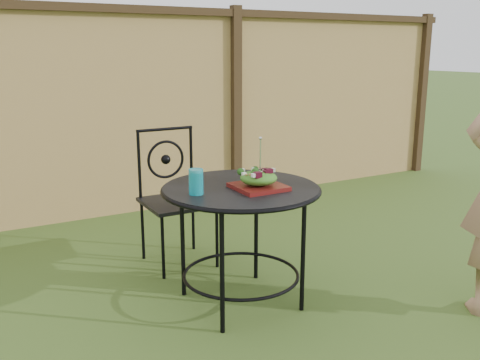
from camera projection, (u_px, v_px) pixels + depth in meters
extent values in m
plane|color=#2C4A17|center=(219.00, 314.00, 3.10)|extent=(60.00, 60.00, 0.00)
cube|color=tan|center=(105.00, 118.00, 4.75)|extent=(8.00, 0.05, 1.80)
cube|color=black|center=(100.00, 8.00, 4.49)|extent=(8.00, 0.07, 0.07)
cube|color=black|center=(236.00, 105.00, 5.31)|extent=(0.09, 0.09, 1.90)
cube|color=black|center=(421.00, 95.00, 6.55)|extent=(0.09, 0.09, 1.90)
cylinder|color=black|center=(241.00, 188.00, 3.07)|extent=(0.90, 0.90, 0.02)
torus|color=black|center=(241.00, 189.00, 3.08)|extent=(0.92, 0.92, 0.02)
torus|color=black|center=(241.00, 274.00, 3.20)|extent=(0.70, 0.70, 0.02)
cylinder|color=black|center=(256.00, 228.00, 3.51)|extent=(0.03, 0.03, 0.71)
cylinder|color=black|center=(183.00, 241.00, 3.26)|extent=(0.03, 0.03, 0.71)
cylinder|color=black|center=(222.00, 272.00, 2.81)|extent=(0.03, 0.03, 0.71)
cylinder|color=black|center=(303.00, 254.00, 3.06)|extent=(0.03, 0.03, 0.71)
cube|color=black|center=(178.00, 202.00, 3.73)|extent=(0.46, 0.46, 0.03)
cylinder|color=black|center=(165.00, 129.00, 3.80)|extent=(0.42, 0.02, 0.02)
torus|color=black|center=(166.00, 159.00, 3.85)|extent=(0.28, 0.02, 0.28)
cylinder|color=black|center=(163.00, 248.00, 3.53)|extent=(0.02, 0.02, 0.44)
cylinder|color=black|center=(217.00, 237.00, 3.72)|extent=(0.02, 0.02, 0.44)
cylinder|color=black|center=(143.00, 230.00, 3.86)|extent=(0.02, 0.02, 0.44)
cylinder|color=black|center=(193.00, 222.00, 4.05)|extent=(0.02, 0.02, 0.44)
cylinder|color=black|center=(139.00, 165.00, 3.76)|extent=(0.02, 0.02, 0.50)
cylinder|color=black|center=(191.00, 159.00, 3.95)|extent=(0.02, 0.02, 0.50)
cube|color=#421309|center=(258.00, 187.00, 3.02)|extent=(0.27, 0.27, 0.02)
ellipsoid|color=#235614|center=(259.00, 178.00, 3.01)|extent=(0.21, 0.21, 0.08)
cylinder|color=silver|center=(260.00, 155.00, 2.98)|extent=(0.01, 0.01, 0.18)
cylinder|color=#0E93A5|center=(196.00, 182.00, 2.90)|extent=(0.08, 0.08, 0.14)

